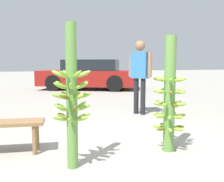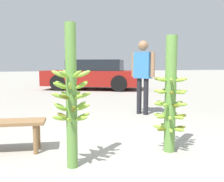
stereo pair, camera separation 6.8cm
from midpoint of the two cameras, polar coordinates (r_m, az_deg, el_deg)
The scene contains 5 objects.
ground_plane at distance 2.93m, azimuth 2.31°, elevation -16.07°, with size 80.00×80.00×0.00m, color #9E998E.
banana_stalk_left at distance 2.65m, azimuth -9.91°, elevation -1.27°, with size 0.43×0.42×1.54m.
banana_stalk_center at distance 3.22m, azimuth 12.41°, elevation -1.30°, with size 0.43×0.43×1.46m.
vendor_person at distance 5.55m, azimuth 6.03°, elevation 4.73°, with size 0.38×0.54×1.63m.
parked_car at distance 11.20m, azimuth -5.50°, elevation 3.69°, with size 4.57×3.55×1.31m.
Camera 1 is at (-1.09, -2.49, 1.11)m, focal length 40.00 mm.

